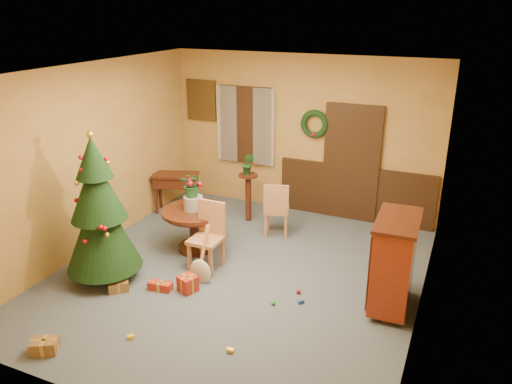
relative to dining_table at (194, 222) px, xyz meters
The scene contains 21 objects.
room_envelope 2.61m from the dining_table, 62.32° to the left, with size 5.50×5.50×5.50m.
dining_table is the anchor object (origin of this frame).
urn 0.32m from the dining_table, ahead, with size 0.30×0.30×0.22m, color slate.
centerpiece_plant 0.63m from the dining_table, ahead, with size 0.36×0.31×0.40m, color #1E4C23.
chair_near 0.61m from the dining_table, 39.56° to the right, with size 0.45×0.45×1.02m.
chair_far 1.41m from the dining_table, 45.73° to the left, with size 0.52×0.52×0.95m.
guitar 1.00m from the dining_table, 55.34° to the right, with size 0.33×0.16×0.78m, color beige, non-canonical shape.
plant_stand 1.44m from the dining_table, 78.43° to the left, with size 0.34×0.34×0.88m.
stand_plant 1.55m from the dining_table, 78.43° to the left, with size 0.21×0.17×0.39m, color #19471E.
christmas_tree 1.56m from the dining_table, 120.02° to the right, with size 1.05×1.05×2.16m.
writing_desk 1.70m from the dining_table, 131.86° to the left, with size 0.93×0.68×0.74m.
sideboard 3.15m from the dining_table, ahead, with size 0.55×0.99×1.25m.
gift_a 2.91m from the dining_table, 95.90° to the right, with size 0.35×0.32×0.16m.
gift_b 1.28m from the dining_table, 64.59° to the right, with size 0.29×0.29×0.23m.
gift_c 1.58m from the dining_table, 103.31° to the right, with size 0.32×0.31×0.15m.
gift_d 1.32m from the dining_table, 82.59° to the right, with size 0.34×0.18×0.12m.
toy_a 2.23m from the dining_table, 20.75° to the right, with size 0.08×0.05×0.05m, color #24489D.
toy_b 2.02m from the dining_table, 29.00° to the right, with size 0.06×0.06×0.06m, color green.
toy_c 2.37m from the dining_table, 78.78° to the right, with size 0.08×0.05×0.05m, color yellow.
toy_d 2.06m from the dining_table, 16.15° to the right, with size 0.06×0.06×0.06m, color #B70C1D.
toy_e 2.65m from the dining_table, 51.22° to the right, with size 0.08×0.05×0.05m, color gold.
Camera 1 is at (2.79, -5.70, 3.69)m, focal length 35.00 mm.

